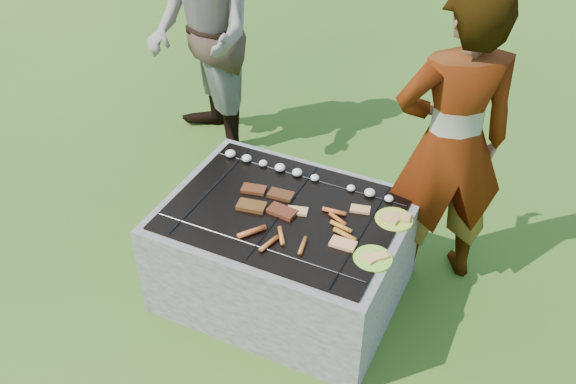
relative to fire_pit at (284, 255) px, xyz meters
The scene contains 10 objects.
lawn 0.28m from the fire_pit, ahead, with size 60.00×60.00×0.00m, color #204711.
fire_pit is the anchor object (origin of this frame).
mushrooms 0.48m from the fire_pit, 104.15° to the left, with size 1.06×0.06×0.04m.
pork_slabs 0.36m from the fire_pit, behind, with size 0.38×0.26×0.02m.
sausages 0.40m from the fire_pit, 36.67° to the right, with size 0.57×0.46×0.03m.
bread_on_grate 0.45m from the fire_pit, ahead, with size 0.45×0.38×0.02m.
plate_far 0.68m from the fire_pit, 18.29° to the left, with size 0.20×0.20×0.03m.
plate_near 0.67m from the fire_pit, 14.72° to the right, with size 0.26×0.26×0.03m.
cook 1.11m from the fire_pit, 37.49° to the left, with size 0.66×0.43×1.82m, color #AB9A8E.
bystander 1.78m from the fire_pit, 136.61° to the left, with size 0.91×0.71×1.87m, color gray.
Camera 1 is at (1.19, -2.41, 2.80)m, focal length 40.00 mm.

